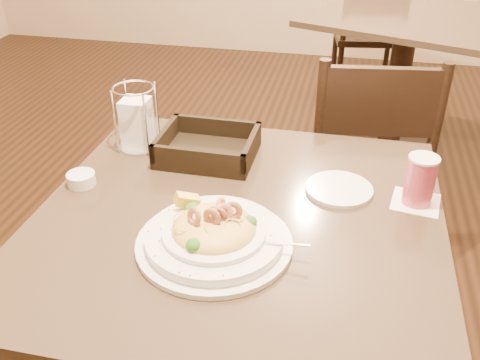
% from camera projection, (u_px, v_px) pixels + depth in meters
% --- Properties ---
extents(main_table, '(0.90, 0.90, 0.76)m').
position_uv_depth(main_table, '(238.00, 295.00, 1.32)').
color(main_table, black).
rests_on(main_table, ground).
extents(background_table, '(1.15, 1.15, 0.76)m').
position_uv_depth(background_table, '(402.00, 59.00, 2.84)').
color(background_table, black).
rests_on(background_table, ground).
extents(dining_chair_near, '(0.47, 0.47, 0.93)m').
position_uv_depth(dining_chair_near, '(364.00, 166.00, 1.91)').
color(dining_chair_near, black).
rests_on(dining_chair_near, ground).
extents(dining_chair_far, '(0.48, 0.48, 0.93)m').
position_uv_depth(dining_chair_far, '(369.00, 30.00, 3.40)').
color(dining_chair_far, black).
rests_on(dining_chair_far, ground).
extents(pasta_bowl, '(0.36, 0.32, 0.10)m').
position_uv_depth(pasta_bowl, '(214.00, 234.00, 1.08)').
color(pasta_bowl, white).
rests_on(pasta_bowl, main_table).
extents(drink_glass, '(0.12, 0.12, 0.12)m').
position_uv_depth(drink_glass, '(420.00, 181.00, 1.20)').
color(drink_glass, white).
rests_on(drink_glass, main_table).
extents(bread_basket, '(0.25, 0.20, 0.07)m').
position_uv_depth(bread_basket, '(208.00, 149.00, 1.41)').
color(bread_basket, black).
rests_on(bread_basket, main_table).
extents(napkin_caddy, '(0.11, 0.11, 0.18)m').
position_uv_depth(napkin_caddy, '(137.00, 122.00, 1.43)').
color(napkin_caddy, silver).
rests_on(napkin_caddy, main_table).
extents(side_plate, '(0.18, 0.18, 0.01)m').
position_uv_depth(side_plate, '(339.00, 189.00, 1.27)').
color(side_plate, white).
rests_on(side_plate, main_table).
extents(butter_ramekin, '(0.09, 0.09, 0.03)m').
position_uv_depth(butter_ramekin, '(81.00, 179.00, 1.29)').
color(butter_ramekin, white).
rests_on(butter_ramekin, main_table).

